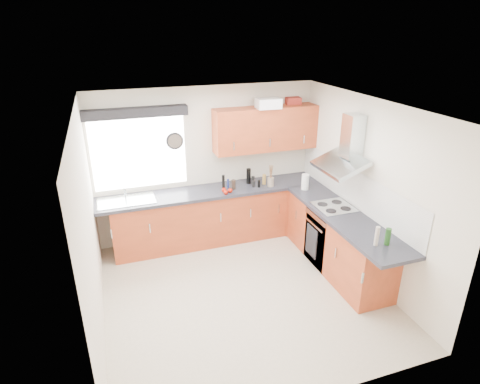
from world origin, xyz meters
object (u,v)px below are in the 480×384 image
object	(u,v)px
oven	(331,237)
extractor_hood	(346,149)
upper_cabinets	(266,129)
washing_machine	(204,221)

from	to	relation	value
oven	extractor_hood	distance (m)	1.35
oven	upper_cabinets	size ratio (longest dim) A/B	0.50
oven	extractor_hood	size ratio (longest dim) A/B	1.09
oven	washing_machine	xyz separation A→B (m)	(-1.65, 1.22, -0.05)
extractor_hood	washing_machine	bearing A→B (deg)	145.12
oven	washing_machine	size ratio (longest dim) A/B	1.13
extractor_hood	washing_machine	size ratio (longest dim) A/B	1.04
oven	washing_machine	bearing A→B (deg)	143.52
oven	washing_machine	world-z (taller)	oven
extractor_hood	upper_cabinets	size ratio (longest dim) A/B	0.46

